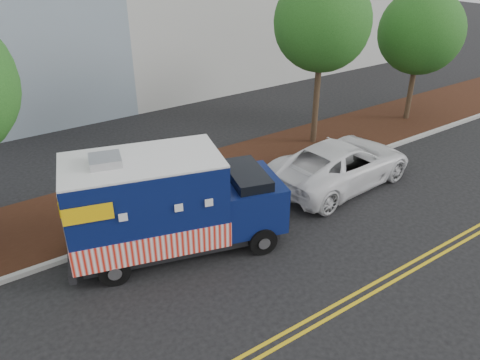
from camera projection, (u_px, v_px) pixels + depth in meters
ground at (232, 229)px, 15.24m from camera, size 120.00×120.00×0.00m
curb at (210, 209)px, 16.22m from camera, size 120.00×0.18×0.15m
mulch_strip at (181, 185)px, 17.75m from camera, size 120.00×4.00×0.15m
centerline_near at (328, 309)px, 11.99m from camera, size 120.00×0.10×0.01m
centerline_far at (335, 315)px, 11.81m from camera, size 120.00×0.10×0.01m
tree_c at (322, 23)px, 18.94m from camera, size 3.98×3.98×7.35m
tree_d at (421, 32)px, 22.08m from camera, size 3.99×3.99×6.44m
sign_post at (135, 198)px, 14.63m from camera, size 0.06×0.06×2.40m
food_truck at (166, 207)px, 13.54m from camera, size 6.73×3.92×3.35m
white_car at (341, 163)px, 17.69m from camera, size 6.28×3.26×1.69m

